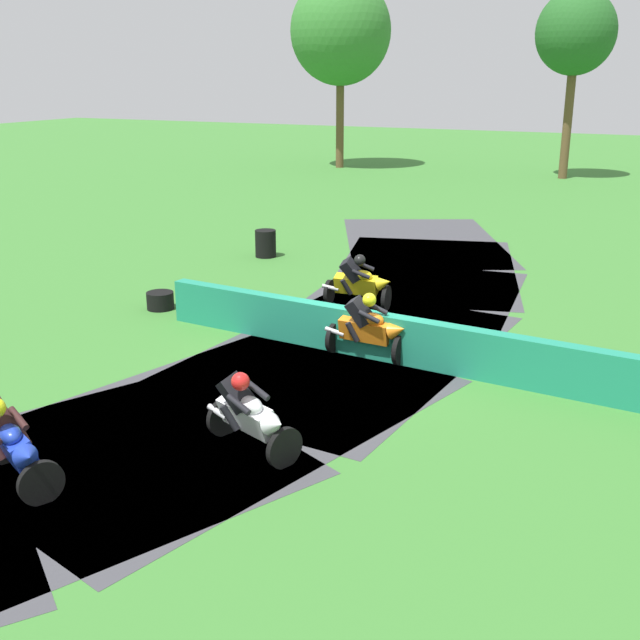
{
  "coord_description": "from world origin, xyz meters",
  "views": [
    {
      "loc": [
        5.59,
        -13.35,
        5.3
      ],
      "look_at": [
        -0.21,
        -0.91,
        0.9
      ],
      "focal_mm": 43.87,
      "sensor_mm": 36.0,
      "label": 1
    }
  ],
  "objects_px": {
    "tire_stack_mid_a": "(160,301)",
    "motorcycle_chase_white": "(249,414)",
    "motorcycle_lead_blue": "(13,443)",
    "tire_stack_mid_b": "(266,243)",
    "motorcycle_trailing_orange": "(368,328)",
    "motorcycle_fourth_yellow": "(359,282)"
  },
  "relations": [
    {
      "from": "motorcycle_fourth_yellow",
      "to": "motorcycle_lead_blue",
      "type": "bearing_deg",
      "value": -96.19
    },
    {
      "from": "motorcycle_fourth_yellow",
      "to": "tire_stack_mid_a",
      "type": "relative_size",
      "value": 2.68
    },
    {
      "from": "motorcycle_lead_blue",
      "to": "motorcycle_chase_white",
      "type": "height_order",
      "value": "motorcycle_lead_blue"
    },
    {
      "from": "tire_stack_mid_a",
      "to": "motorcycle_chase_white",
      "type": "bearing_deg",
      "value": -44.49
    },
    {
      "from": "motorcycle_lead_blue",
      "to": "tire_stack_mid_b",
      "type": "bearing_deg",
      "value": 104.81
    },
    {
      "from": "motorcycle_trailing_orange",
      "to": "tire_stack_mid_a",
      "type": "bearing_deg",
      "value": 168.99
    },
    {
      "from": "motorcycle_lead_blue",
      "to": "tire_stack_mid_a",
      "type": "xyz_separation_m",
      "value": [
        -3.15,
        7.51,
        -0.44
      ]
    },
    {
      "from": "motorcycle_lead_blue",
      "to": "motorcycle_trailing_orange",
      "type": "bearing_deg",
      "value": 69.0
    },
    {
      "from": "motorcycle_lead_blue",
      "to": "motorcycle_trailing_orange",
      "type": "xyz_separation_m",
      "value": [
        2.46,
        6.42,
        0.02
      ]
    },
    {
      "from": "motorcycle_trailing_orange",
      "to": "tire_stack_mid_a",
      "type": "distance_m",
      "value": 5.74
    },
    {
      "from": "motorcycle_lead_blue",
      "to": "motorcycle_trailing_orange",
      "type": "height_order",
      "value": "motorcycle_trailing_orange"
    },
    {
      "from": "tire_stack_mid_a",
      "to": "motorcycle_trailing_orange",
      "type": "bearing_deg",
      "value": -11.01
    },
    {
      "from": "motorcycle_trailing_orange",
      "to": "motorcycle_fourth_yellow",
      "type": "distance_m",
      "value": 3.38
    },
    {
      "from": "motorcycle_lead_blue",
      "to": "tire_stack_mid_a",
      "type": "bearing_deg",
      "value": 112.74
    },
    {
      "from": "motorcycle_lead_blue",
      "to": "motorcycle_fourth_yellow",
      "type": "xyz_separation_m",
      "value": [
        1.03,
        9.47,
        -0.0
      ]
    },
    {
      "from": "motorcycle_chase_white",
      "to": "motorcycle_fourth_yellow",
      "type": "bearing_deg",
      "value": 100.16
    },
    {
      "from": "motorcycle_trailing_orange",
      "to": "tire_stack_mid_b",
      "type": "height_order",
      "value": "motorcycle_trailing_orange"
    },
    {
      "from": "motorcycle_lead_blue",
      "to": "tire_stack_mid_a",
      "type": "height_order",
      "value": "motorcycle_lead_blue"
    },
    {
      "from": "motorcycle_trailing_orange",
      "to": "tire_stack_mid_b",
      "type": "distance_m",
      "value": 9.06
    },
    {
      "from": "motorcycle_lead_blue",
      "to": "tire_stack_mid_b",
      "type": "xyz_separation_m",
      "value": [
        -3.5,
        13.23,
        -0.24
      ]
    },
    {
      "from": "motorcycle_lead_blue",
      "to": "motorcycle_fourth_yellow",
      "type": "distance_m",
      "value": 9.53
    },
    {
      "from": "motorcycle_trailing_orange",
      "to": "tire_stack_mid_b",
      "type": "bearing_deg",
      "value": 131.2
    }
  ]
}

